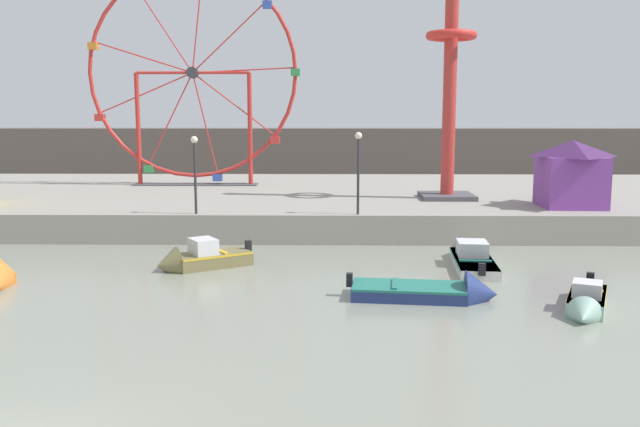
{
  "coord_description": "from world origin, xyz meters",
  "views": [
    {
      "loc": [
        5.54,
        -10.8,
        6.02
      ],
      "look_at": [
        5.16,
        13.87,
        2.25
      ],
      "focal_mm": 37.95,
      "sensor_mm": 36.0,
      "label": 1
    }
  ],
  "objects_px": {
    "motorboat_olive_wood": "(198,259)",
    "motorboat_white_red_stripe": "(470,255)",
    "motorboat_navy_blue": "(439,292)",
    "ferris_wheel_red_frame": "(193,76)",
    "carnival_booth_purple_stall": "(571,172)",
    "promenade_lamp_near": "(358,160)",
    "drop_tower_red_tower": "(450,75)",
    "promenade_lamp_far": "(195,163)",
    "motorboat_seafoam": "(586,303)"
  },
  "relations": [
    {
      "from": "ferris_wheel_red_frame",
      "to": "drop_tower_red_tower",
      "type": "distance_m",
      "value": 16.07
    },
    {
      "from": "motorboat_navy_blue",
      "to": "carnival_booth_purple_stall",
      "type": "relative_size",
      "value": 1.45
    },
    {
      "from": "motorboat_navy_blue",
      "to": "motorboat_seafoam",
      "type": "distance_m",
      "value": 4.41
    },
    {
      "from": "promenade_lamp_far",
      "to": "promenade_lamp_near",
      "type": "bearing_deg",
      "value": -0.02
    },
    {
      "from": "carnival_booth_purple_stall",
      "to": "ferris_wheel_red_frame",
      "type": "bearing_deg",
      "value": 156.67
    },
    {
      "from": "motorboat_seafoam",
      "to": "ferris_wheel_red_frame",
      "type": "distance_m",
      "value": 28.87
    },
    {
      "from": "motorboat_navy_blue",
      "to": "promenade_lamp_near",
      "type": "relative_size",
      "value": 1.32
    },
    {
      "from": "drop_tower_red_tower",
      "to": "promenade_lamp_far",
      "type": "distance_m",
      "value": 14.25
    },
    {
      "from": "motorboat_seafoam",
      "to": "carnival_booth_purple_stall",
      "type": "bearing_deg",
      "value": -173.41
    },
    {
      "from": "promenade_lamp_near",
      "to": "promenade_lamp_far",
      "type": "xyz_separation_m",
      "value": [
        -7.37,
        0.0,
        -0.11
      ]
    },
    {
      "from": "motorboat_olive_wood",
      "to": "promenade_lamp_far",
      "type": "relative_size",
      "value": 1.08
    },
    {
      "from": "motorboat_navy_blue",
      "to": "ferris_wheel_red_frame",
      "type": "bearing_deg",
      "value": 125.9
    },
    {
      "from": "motorboat_white_red_stripe",
      "to": "drop_tower_red_tower",
      "type": "distance_m",
      "value": 12.12
    },
    {
      "from": "motorboat_seafoam",
      "to": "carnival_booth_purple_stall",
      "type": "relative_size",
      "value": 1.1
    },
    {
      "from": "motorboat_navy_blue",
      "to": "promenade_lamp_far",
      "type": "xyz_separation_m",
      "value": [
        -9.63,
        9.16,
        3.46
      ]
    },
    {
      "from": "motorboat_navy_blue",
      "to": "motorboat_white_red_stripe",
      "type": "distance_m",
      "value": 5.86
    },
    {
      "from": "motorboat_seafoam",
      "to": "drop_tower_red_tower",
      "type": "bearing_deg",
      "value": -151.25
    },
    {
      "from": "motorboat_navy_blue",
      "to": "motorboat_white_red_stripe",
      "type": "height_order",
      "value": "motorboat_navy_blue"
    },
    {
      "from": "motorboat_olive_wood",
      "to": "carnival_booth_purple_stall",
      "type": "bearing_deg",
      "value": 171.85
    },
    {
      "from": "ferris_wheel_red_frame",
      "to": "motorboat_white_red_stripe",
      "type": "bearing_deg",
      "value": -48.03
    },
    {
      "from": "motorboat_navy_blue",
      "to": "promenade_lamp_near",
      "type": "distance_m",
      "value": 10.09
    },
    {
      "from": "drop_tower_red_tower",
      "to": "carnival_booth_purple_stall",
      "type": "relative_size",
      "value": 4.16
    },
    {
      "from": "motorboat_seafoam",
      "to": "carnival_booth_purple_stall",
      "type": "xyz_separation_m",
      "value": [
        4.02,
        13.14,
        2.75
      ]
    },
    {
      "from": "motorboat_navy_blue",
      "to": "promenade_lamp_near",
      "type": "xyz_separation_m",
      "value": [
        -2.27,
        9.16,
        3.57
      ]
    },
    {
      "from": "motorboat_navy_blue",
      "to": "motorboat_seafoam",
      "type": "bearing_deg",
      "value": -11.63
    },
    {
      "from": "motorboat_seafoam",
      "to": "motorboat_white_red_stripe",
      "type": "bearing_deg",
      "value": -139.39
    },
    {
      "from": "motorboat_navy_blue",
      "to": "ferris_wheel_red_frame",
      "type": "xyz_separation_m",
      "value": [
        -12.04,
        21.2,
        7.88
      ]
    },
    {
      "from": "carnival_booth_purple_stall",
      "to": "promenade_lamp_far",
      "type": "xyz_separation_m",
      "value": [
        -17.84,
        -2.62,
        0.65
      ]
    },
    {
      "from": "promenade_lamp_near",
      "to": "motorboat_navy_blue",
      "type": "bearing_deg",
      "value": -76.11
    },
    {
      "from": "motorboat_olive_wood",
      "to": "motorboat_white_red_stripe",
      "type": "bearing_deg",
      "value": 154.35
    },
    {
      "from": "motorboat_seafoam",
      "to": "promenade_lamp_near",
      "type": "xyz_separation_m",
      "value": [
        -6.46,
        10.52,
        3.51
      ]
    },
    {
      "from": "motorboat_navy_blue",
      "to": "drop_tower_red_tower",
      "type": "xyz_separation_m",
      "value": [
        2.73,
        14.88,
        7.64
      ]
    },
    {
      "from": "motorboat_seafoam",
      "to": "promenade_lamp_far",
      "type": "xyz_separation_m",
      "value": [
        -13.83,
        10.52,
        3.4
      ]
    },
    {
      "from": "motorboat_olive_wood",
      "to": "motorboat_seafoam",
      "type": "xyz_separation_m",
      "value": [
        12.82,
        -5.56,
        -0.07
      ]
    },
    {
      "from": "ferris_wheel_red_frame",
      "to": "promenade_lamp_near",
      "type": "bearing_deg",
      "value": -50.92
    },
    {
      "from": "motorboat_white_red_stripe",
      "to": "promenade_lamp_near",
      "type": "bearing_deg",
      "value": 54.5
    },
    {
      "from": "carnival_booth_purple_stall",
      "to": "promenade_lamp_far",
      "type": "relative_size",
      "value": 0.95
    },
    {
      "from": "motorboat_olive_wood",
      "to": "motorboat_navy_blue",
      "type": "bearing_deg",
      "value": 121.62
    },
    {
      "from": "motorboat_navy_blue",
      "to": "motorboat_seafoam",
      "type": "xyz_separation_m",
      "value": [
        4.19,
        -1.36,
        0.06
      ]
    },
    {
      "from": "motorboat_navy_blue",
      "to": "promenade_lamp_near",
      "type": "bearing_deg",
      "value": 110.19
    },
    {
      "from": "motorboat_white_red_stripe",
      "to": "motorboat_seafoam",
      "type": "relative_size",
      "value": 1.56
    },
    {
      "from": "ferris_wheel_red_frame",
      "to": "drop_tower_red_tower",
      "type": "bearing_deg",
      "value": -23.15
    },
    {
      "from": "ferris_wheel_red_frame",
      "to": "carnival_booth_purple_stall",
      "type": "height_order",
      "value": "ferris_wheel_red_frame"
    },
    {
      "from": "motorboat_olive_wood",
      "to": "ferris_wheel_red_frame",
      "type": "height_order",
      "value": "ferris_wheel_red_frame"
    },
    {
      "from": "motorboat_seafoam",
      "to": "drop_tower_red_tower",
      "type": "relative_size",
      "value": 0.26
    },
    {
      "from": "motorboat_white_red_stripe",
      "to": "motorboat_seafoam",
      "type": "distance_m",
      "value": 7.14
    },
    {
      "from": "motorboat_olive_wood",
      "to": "motorboat_seafoam",
      "type": "bearing_deg",
      "value": 124.16
    },
    {
      "from": "ferris_wheel_red_frame",
      "to": "promenade_lamp_far",
      "type": "xyz_separation_m",
      "value": [
        2.41,
        -12.04,
        -4.42
      ]
    },
    {
      "from": "promenade_lamp_near",
      "to": "promenade_lamp_far",
      "type": "height_order",
      "value": "promenade_lamp_near"
    },
    {
      "from": "motorboat_navy_blue",
      "to": "ferris_wheel_red_frame",
      "type": "relative_size",
      "value": 0.36
    }
  ]
}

